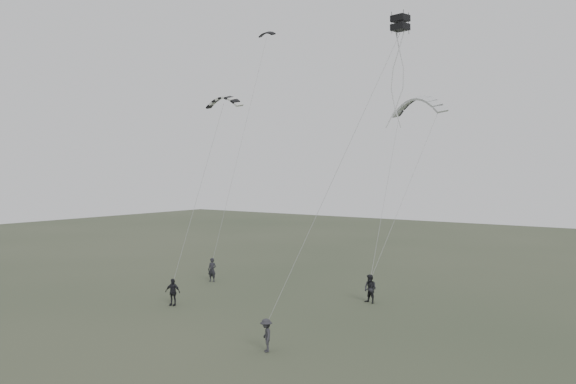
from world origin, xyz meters
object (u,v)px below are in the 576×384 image
Objects in this scene: kite_pale_large at (418,98)px; kite_striped at (224,97)px; flyer_right at (370,289)px; flyer_far at (266,335)px; kite_box at (400,23)px; flyer_left at (212,270)px; kite_dark_small at (267,33)px; flyer_center at (173,292)px.

kite_striped is (-10.69, -9.56, -0.15)m from kite_pale_large.
flyer_right is at bearing -76.15° from kite_pale_large.
kite_striped reaches higher than flyer_far.
kite_box is (4.32, -12.95, 2.08)m from kite_pale_large.
flyer_right is 14.82m from kite_pale_large.
flyer_far is at bearing -52.67° from flyer_left.
kite_box is (4.17, 5.77, 15.34)m from flyer_far.
kite_box reaches higher than kite_striped.
kite_dark_small is at bearing 62.60° from flyer_left.
kite_pale_large is at bearing 14.89° from flyer_left.
flyer_far is at bearing -48.92° from kite_dark_small.
kite_dark_small reaches higher than kite_striped.
kite_box reaches higher than flyer_far.
flyer_right is at bearing 136.25° from kite_box.
kite_dark_small is at bearing 97.92° from kite_striped.
flyer_far is at bearing -40.74° from flyer_center.
flyer_center is 21.30m from kite_box.
kite_dark_small is at bearing 78.72° from flyer_center.
kite_pale_large is (-0.15, 18.72, 13.26)m from flyer_far.
kite_striped is at bearing -174.82° from flyer_far.
kite_box is (14.74, 1.87, 15.26)m from flyer_center.
flyer_right is 16.78m from kite_striped.
kite_dark_small is 14.08m from kite_pale_large.
flyer_far is (0.52, -11.82, -0.14)m from flyer_right.
flyer_far is at bearing -74.95° from flyer_right.
kite_pale_large is (13.75, 7.58, 13.12)m from flyer_left.
kite_striped is 3.72× the size of kite_box.
kite_box is (15.01, -3.40, 2.23)m from kite_striped.
kite_striped reaches higher than flyer_left.
kite_striped is (3.07, -1.97, 12.97)m from flyer_left.
kite_box is (4.69, -6.06, 15.19)m from flyer_right.
flyer_left reaches higher than flyer_center.
kite_striped is (-10.32, -2.66, 12.96)m from flyer_right.
flyer_left is at bearing 171.96° from kite_box.
kite_box is (16.79, -10.75, -4.08)m from kite_dark_small.
flyer_right is at bearing 17.75° from flyer_center.
flyer_left is 1.07× the size of flyer_center.
kite_pale_large is (12.47, 2.20, -6.15)m from kite_dark_small.
flyer_center is 0.38× the size of kite_pale_large.
flyer_right reaches higher than flyer_center.
flyer_left is at bearing 94.22° from flyer_center.
kite_box is at bearing -39.71° from flyer_right.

